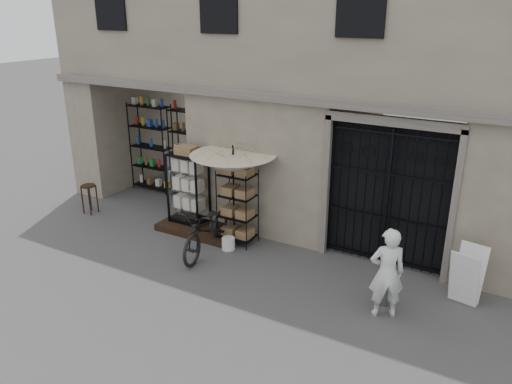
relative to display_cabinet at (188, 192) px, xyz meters
The scene contains 15 objects.
ground 3.37m from the display_cabinet, 31.07° to the right, with size 80.00×80.00×0.00m, color #252529.
main_building 5.11m from the display_cabinet, 39.91° to the left, with size 14.00×4.00×9.00m, color gray.
shop_recess 2.14m from the display_cabinet, 146.81° to the left, with size 3.00×1.70×3.00m, color black.
shop_shelving 2.43m from the display_cabinet, 137.44° to the left, with size 2.70×0.50×2.50m, color black.
iron_gate 4.61m from the display_cabinet, ahead, with size 2.50×0.21×3.00m.
step_platform 0.92m from the display_cabinet, 18.16° to the right, with size 2.00×0.90×0.15m, color black.
display_cabinet is the anchor object (origin of this frame).
wire_rack 1.45m from the display_cabinet, ahead, with size 0.78×0.58×1.71m.
market_umbrella 1.64m from the display_cabinet, ahead, with size 1.81×1.84×2.66m.
white_bucket 1.71m from the display_cabinet, 20.56° to the right, with size 0.29×0.29×0.27m, color silver.
bicycle 1.67m from the display_cabinet, 37.52° to the right, with size 0.72×1.08×2.06m, color black.
wooden_stool 2.84m from the display_cabinet, 168.98° to the right, with size 0.39×0.39×0.75m.
steel_bollard 5.13m from the display_cabinet, 11.48° to the right, with size 0.15×0.15×0.80m, color slate.
shopkeeper 5.32m from the display_cabinet, 14.51° to the right, with size 0.59×1.63×0.39m, color silver.
easel_sign 6.24m from the display_cabinet, ahead, with size 0.59×0.65×1.04m.
Camera 1 is at (3.98, -7.09, 4.99)m, focal length 35.00 mm.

